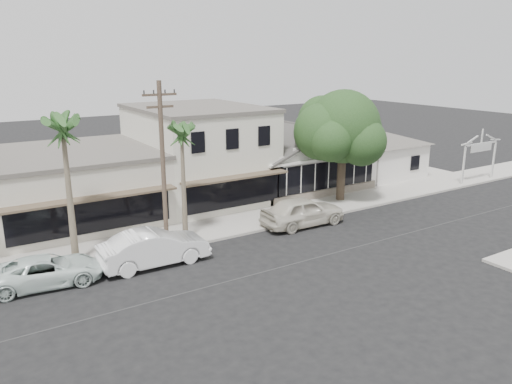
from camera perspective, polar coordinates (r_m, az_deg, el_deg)
ground at (r=28.18m, az=11.46°, el=-6.18°), size 140.00×140.00×0.00m
sidewalk_north at (r=29.32m, az=-9.47°, el=-5.06°), size 90.00×3.50×0.15m
corner_shop at (r=39.74m, az=4.52°, el=4.30°), size 10.40×8.60×5.10m
side_cottage at (r=44.60m, az=13.74°, el=3.65°), size 6.00×6.00×3.00m
arch_sign at (r=44.53m, az=24.33°, el=4.89°), size 4.12×0.12×3.95m
row_building_near at (r=36.39m, az=-6.63°, el=4.24°), size 8.00×10.00×6.50m
row_building_midnear at (r=33.84m, az=-20.40°, el=0.52°), size 10.00×10.00×4.20m
utility_pole at (r=26.27m, az=-10.59°, el=3.22°), size 1.80×0.24×9.00m
car_0 at (r=30.87m, az=5.36°, el=-2.21°), size 5.46×2.33×1.84m
car_1 at (r=25.59m, az=-11.56°, el=-6.26°), size 5.50×2.00×1.80m
car_2 at (r=24.95m, az=-22.78°, el=-8.29°), size 5.21×2.85×1.38m
shade_tree at (r=35.65m, az=9.61°, el=7.16°), size 7.19×6.50×7.98m
palm_east at (r=27.01m, az=-8.50°, el=6.50°), size 2.19×2.19×7.12m
palm_mid at (r=25.27m, az=-21.24°, el=6.74°), size 3.12×3.12×8.01m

